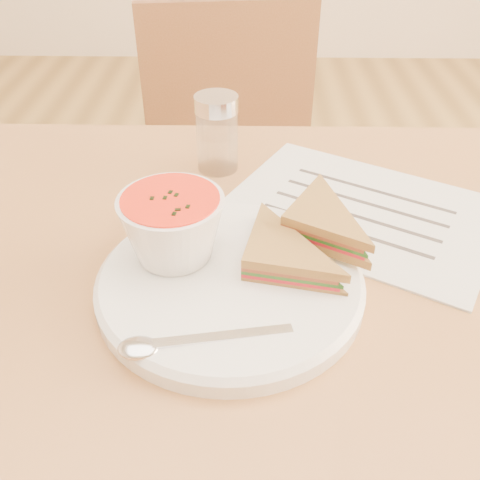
# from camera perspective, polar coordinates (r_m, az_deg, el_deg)

# --- Properties ---
(dining_table) EXTENTS (1.00, 0.70, 0.75)m
(dining_table) POSITION_cam_1_polar(r_m,az_deg,el_deg) (0.89, 3.05, -21.25)
(dining_table) COLOR olive
(dining_table) RESTS_ON floor
(chair_far) EXTENTS (0.43, 0.43, 0.87)m
(chair_far) POSITION_cam_1_polar(r_m,az_deg,el_deg) (1.21, -0.33, 1.92)
(chair_far) COLOR brown
(chair_far) RESTS_ON floor
(plate) EXTENTS (0.36, 0.36, 0.02)m
(plate) POSITION_cam_1_polar(r_m,az_deg,el_deg) (0.56, -1.07, -4.66)
(plate) COLOR white
(plate) RESTS_ON dining_table
(soup_bowl) EXTENTS (0.12, 0.12, 0.08)m
(soup_bowl) POSITION_cam_1_polar(r_m,az_deg,el_deg) (0.56, -7.16, 1.06)
(soup_bowl) COLOR white
(soup_bowl) RESTS_ON plate
(sandwich_half_a) EXTENTS (0.13, 0.13, 0.03)m
(sandwich_half_a) POSITION_cam_1_polar(r_m,az_deg,el_deg) (0.53, 0.11, -3.53)
(sandwich_half_a) COLOR #A7803A
(sandwich_half_a) RESTS_ON plate
(sandwich_half_b) EXTENTS (0.14, 0.14, 0.03)m
(sandwich_half_b) POSITION_cam_1_polar(r_m,az_deg,el_deg) (0.58, 4.31, 1.25)
(sandwich_half_b) COLOR #A7803A
(sandwich_half_b) RESTS_ON plate
(spoon) EXTENTS (0.19, 0.07, 0.01)m
(spoon) POSITION_cam_1_polar(r_m,az_deg,el_deg) (0.49, -4.30, -10.59)
(spoon) COLOR silver
(spoon) RESTS_ON plate
(paper_menu) EXTENTS (0.40, 0.37, 0.00)m
(paper_menu) POSITION_cam_1_polar(r_m,az_deg,el_deg) (0.70, 12.61, 3.15)
(paper_menu) COLOR silver
(paper_menu) RESTS_ON dining_table
(condiment_shaker) EXTENTS (0.06, 0.06, 0.11)m
(condiment_shaker) POSITION_cam_1_polar(r_m,az_deg,el_deg) (0.75, -2.46, 11.28)
(condiment_shaker) COLOR silver
(condiment_shaker) RESTS_ON dining_table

